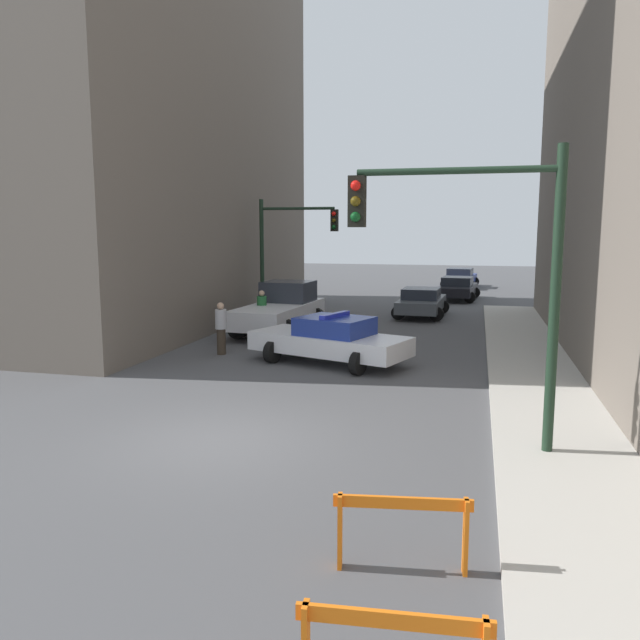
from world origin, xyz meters
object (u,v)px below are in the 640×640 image
object	(u,v)px
traffic_light_far	(286,242)
police_car	(331,340)
white_truck	(281,309)
parked_car_near	(421,302)
parked_car_far	(460,277)
barrier_mid	(402,520)
pedestrian_crossing	(221,328)
parked_car_mid	(457,288)
pedestrian_corner	(262,311)
traffic_light_near	(485,253)

from	to	relation	value
traffic_light_far	police_car	distance (m)	9.20
white_truck	parked_car_near	xyz separation A→B (m)	(4.88, 5.64, -0.23)
police_car	parked_car_far	xyz separation A→B (m)	(3.00, 26.09, -0.05)
barrier_mid	traffic_light_far	bearing A→B (deg)	110.99
traffic_light_far	pedestrian_crossing	distance (m)	7.85
traffic_light_far	parked_car_near	world-z (taller)	traffic_light_far
parked_car_far	parked_car_mid	bearing A→B (deg)	-83.54
white_truck	parked_car_far	xyz separation A→B (m)	(6.18, 20.93, -0.23)
white_truck	pedestrian_corner	size ratio (longest dim) A/B	3.32
parked_car_far	pedestrian_corner	world-z (taller)	pedestrian_corner
police_car	parked_car_far	distance (m)	26.26
traffic_light_near	white_truck	world-z (taller)	traffic_light_near
traffic_light_near	pedestrian_corner	distance (m)	13.84
pedestrian_crossing	barrier_mid	world-z (taller)	pedestrian_crossing
parked_car_far	pedestrian_corner	bearing A→B (deg)	-101.36
traffic_light_near	pedestrian_crossing	world-z (taller)	traffic_light_near
pedestrian_crossing	white_truck	bearing A→B (deg)	-61.47
parked_car_far	barrier_mid	distance (m)	36.87
traffic_light_near	parked_car_near	bearing A→B (deg)	98.28
parked_car_mid	pedestrian_crossing	size ratio (longest dim) A/B	2.68
police_car	parked_car_near	distance (m)	10.94
pedestrian_crossing	parked_car_mid	bearing A→B (deg)	-76.35
parked_car_mid	pedestrian_corner	distance (m)	15.18
pedestrian_crossing	parked_car_far	bearing A→B (deg)	-69.96
traffic_light_near	police_car	distance (m)	8.25
parked_car_mid	pedestrian_corner	bearing A→B (deg)	-111.50
traffic_light_far	white_truck	xyz separation A→B (m)	(0.63, -2.77, -2.49)
pedestrian_crossing	barrier_mid	distance (m)	13.31
police_car	parked_car_mid	world-z (taller)	police_car
white_truck	parked_car_mid	xyz separation A→B (m)	(6.25, 12.91, -0.23)
traffic_light_near	pedestrian_corner	world-z (taller)	traffic_light_near
parked_car_mid	parked_car_far	bearing A→B (deg)	95.63
traffic_light_near	police_car	bearing A→B (deg)	122.98
traffic_light_near	parked_car_mid	size ratio (longest dim) A/B	1.17
traffic_light_near	white_truck	bearing A→B (deg)	122.37
police_car	barrier_mid	distance (m)	11.30
police_car	pedestrian_corner	world-z (taller)	pedestrian_corner
traffic_light_far	parked_car_mid	xyz separation A→B (m)	(6.88, 10.14, -2.72)
traffic_light_near	white_truck	distance (m)	14.07
white_truck	barrier_mid	distance (m)	17.24
traffic_light_far	parked_car_near	size ratio (longest dim) A/B	1.19
traffic_light_near	pedestrian_corner	size ratio (longest dim) A/B	3.13
parked_car_mid	pedestrian_crossing	world-z (taller)	pedestrian_crossing
white_truck	pedestrian_corner	world-z (taller)	white_truck
traffic_light_far	police_car	xyz separation A→B (m)	(3.81, -7.94, -2.67)
parked_car_far	police_car	bearing A→B (deg)	-90.62
white_truck	parked_car_near	distance (m)	7.46
pedestrian_crossing	police_car	bearing A→B (deg)	-153.15
white_truck	pedestrian_crossing	world-z (taller)	white_truck
parked_car_mid	white_truck	bearing A→B (deg)	-110.72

